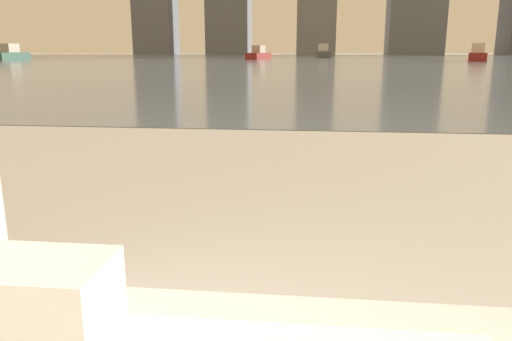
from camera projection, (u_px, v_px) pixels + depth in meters
name	position (u px, v px, depth m)	size (l,w,h in m)	color
towel_stack	(39.00, 300.00, 0.97)	(0.28, 0.20, 0.16)	silver
harbor_water	(311.00, 59.00, 60.16)	(180.00, 110.00, 0.01)	slate
harbor_boat_0	(10.00, 54.00, 53.42)	(2.06, 4.77, 1.74)	#335647
harbor_boat_2	(323.00, 53.00, 69.36)	(2.06, 5.20, 1.91)	#4C4C51
harbor_boat_3	(259.00, 54.00, 57.82)	(2.68, 4.45, 1.58)	maroon
harbor_boat_4	(477.00, 55.00, 48.94)	(2.75, 4.88, 1.73)	maroon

